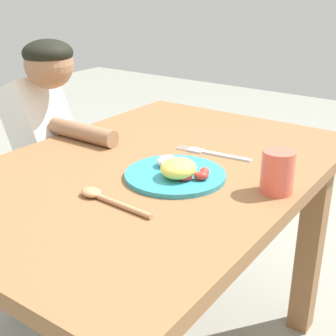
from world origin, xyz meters
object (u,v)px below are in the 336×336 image
at_px(fork, 213,153).
at_px(spoon, 103,197).
at_px(plate, 176,172).
at_px(person, 45,180).
at_px(drinking_cup, 278,172).

relative_size(fork, spoon, 1.08).
xyz_separation_m(plate, spoon, (-0.20, 0.06, -0.01)).
bearing_deg(person, spoon, 63.11).
height_order(fork, person, person).
xyz_separation_m(plate, drinking_cup, (0.07, -0.24, 0.03)).
relative_size(plate, person, 0.25).
xyz_separation_m(drinking_cup, person, (0.01, 0.84, -0.24)).
bearing_deg(fork, drinking_cup, 146.30).
xyz_separation_m(spoon, drinking_cup, (0.27, -0.30, 0.04)).
bearing_deg(fork, person, 5.83).
xyz_separation_m(plate, fork, (0.20, 0.01, -0.01)).
height_order(spoon, drinking_cup, drinking_cup).
height_order(spoon, person, person).
height_order(plate, spoon, plate).
bearing_deg(plate, spoon, 162.02).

